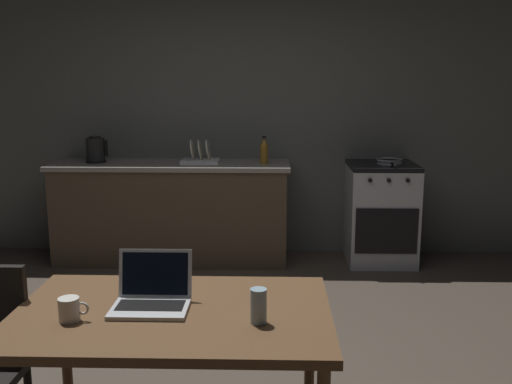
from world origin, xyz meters
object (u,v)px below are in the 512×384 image
Objects in this scene: electric_kettle at (96,150)px; drinking_glass at (259,306)px; stove_oven at (381,213)px; laptop at (152,297)px; frying_pan at (389,161)px; coffee_mug at (70,309)px; dining_table at (173,325)px; dish_rack at (200,158)px; bottle at (264,151)px.

drinking_glass is (1.55, -3.04, -0.24)m from electric_kettle.
laptop is at bearing -117.57° from stove_oven.
frying_pan reaches higher than laptop.
dining_table is at bearing 16.80° from coffee_mug.
dish_rack reaches higher than frying_pan.
stove_oven is 6.42× the size of drinking_glass.
bottle is at bearing -177.46° from stove_oven.
dining_table is 0.41m from drinking_glass.
electric_kettle is 2.66m from frying_pan.
drinking_glass is at bearing -110.11° from frying_pan.
coffee_mug is at bearing -75.32° from electric_kettle.
dish_rack is at bearing 94.57° from dining_table.
dish_rack is at bearing 85.78° from laptop.
frying_pan is 2.86× the size of drinking_glass.
stove_oven reaches higher than dining_table.
dish_rack reaches higher than drinking_glass.
bottle is at bearing 90.40° from drinking_glass.
dish_rack reaches higher than laptop.
laptop is 3.26m from frying_pan.
electric_kettle reaches higher than frying_pan.
drinking_glass is at bearing -25.37° from laptop.
electric_kettle reaches higher than drinking_glass.
bottle reaches higher than dining_table.
electric_kettle is 0.96m from dish_rack.
bottle reaches higher than frying_pan.
bottle is 2.02× the size of coffee_mug.
dish_rack is at bearing 179.91° from stove_oven.
stove_oven is 3.55m from coffee_mug.
frying_pan is 1.70m from dish_rack.
frying_pan is at bearing -0.63° from electric_kettle.
coffee_mug is (0.80, -3.04, -0.27)m from electric_kettle.
frying_pan reaches higher than stove_oven.
dish_rack is (-0.58, 0.05, -0.07)m from bottle.
coffee_mug is at bearing -160.35° from laptop.
bottle is at bearing -4.94° from dish_rack.
dining_table is 2.92m from bottle.
electric_kettle is (-1.19, 2.92, 0.38)m from dining_table.
frying_pan is 1.20× the size of dish_rack.
bottle reaches higher than dish_rack.
electric_kettle is 0.59× the size of frying_pan.
coffee_mug is at bearing -103.86° from bottle.
dining_table is 5.57× the size of electric_kettle.
laptop is at bearing 26.66° from coffee_mug.
dining_table is 10.81× the size of coffee_mug.
dish_rack is at bearing 87.00° from coffee_mug.
dish_rack is (-0.23, 2.92, 0.31)m from dining_table.
dining_table is 4.17× the size of laptop.
coffee_mug is (-0.30, -0.15, 0.00)m from laptop.
dining_table is at bearing -116.93° from frying_pan.
coffee_mug is 0.86× the size of drinking_glass.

